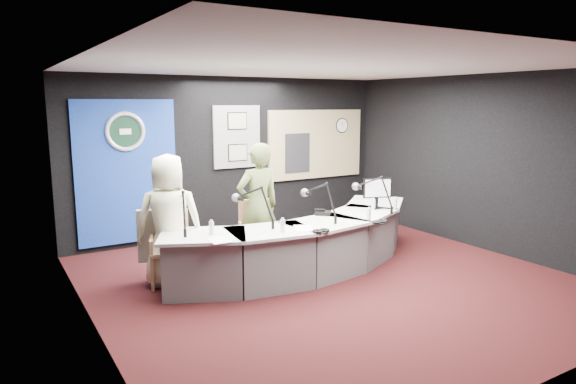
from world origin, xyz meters
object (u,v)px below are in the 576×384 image
armchair_right (258,234)px  person_man (169,220)px  person_woman (258,206)px  broadcast_desk (306,244)px  armchair_left (170,246)px

armchair_right → person_man: (-1.31, -0.04, 0.37)m
person_woman → person_man: bearing=0.9°
broadcast_desk → armchair_left: bearing=167.4°
person_man → person_woman: person_woman is taller
armchair_left → person_man: person_man is taller
person_woman → armchair_right: bearing=180.0°
broadcast_desk → armchair_right: armchair_right is taller
broadcast_desk → person_man: 1.94m
broadcast_desk → armchair_right: 0.70m
armchair_right → person_man: 1.36m
armchair_right → broadcast_desk: bearing=-25.8°
broadcast_desk → armchair_right: (-0.52, 0.45, 0.11)m
person_man → person_woman: 1.31m
person_man → broadcast_desk: bearing=-169.1°
armchair_left → person_woman: (1.31, 0.04, 0.38)m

